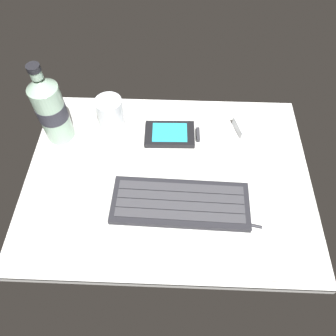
{
  "coord_description": "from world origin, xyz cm",
  "views": [
    {
      "loc": [
        1.46,
        -39.21,
        61.23
      ],
      "look_at": [
        0.0,
        0.0,
        3.0
      ],
      "focal_mm": 34.39,
      "sensor_mm": 36.0,
      "label": 1
    }
  ],
  "objects_px": {
    "juice_cup": "(111,115)",
    "water_bottle": "(51,109)",
    "keyboard": "(180,203)",
    "charger_block": "(250,126)",
    "stylus_pen": "(239,222)",
    "handheld_device": "(172,134)"
  },
  "relations": [
    {
      "from": "keyboard",
      "to": "stylus_pen",
      "type": "bearing_deg",
      "value": -16.91
    },
    {
      "from": "juice_cup",
      "to": "water_bottle",
      "type": "distance_m",
      "value": 0.14
    },
    {
      "from": "juice_cup",
      "to": "water_bottle",
      "type": "relative_size",
      "value": 0.41
    },
    {
      "from": "water_bottle",
      "to": "stylus_pen",
      "type": "height_order",
      "value": "water_bottle"
    },
    {
      "from": "juice_cup",
      "to": "stylus_pen",
      "type": "distance_m",
      "value": 0.39
    },
    {
      "from": "juice_cup",
      "to": "stylus_pen",
      "type": "height_order",
      "value": "juice_cup"
    },
    {
      "from": "keyboard",
      "to": "juice_cup",
      "type": "distance_m",
      "value": 0.28
    },
    {
      "from": "handheld_device",
      "to": "stylus_pen",
      "type": "distance_m",
      "value": 0.27
    },
    {
      "from": "keyboard",
      "to": "charger_block",
      "type": "distance_m",
      "value": 0.28
    },
    {
      "from": "water_bottle",
      "to": "juice_cup",
      "type": "bearing_deg",
      "value": 15.57
    },
    {
      "from": "water_bottle",
      "to": "charger_block",
      "type": "height_order",
      "value": "water_bottle"
    },
    {
      "from": "charger_block",
      "to": "stylus_pen",
      "type": "relative_size",
      "value": 0.74
    },
    {
      "from": "keyboard",
      "to": "stylus_pen",
      "type": "xyz_separation_m",
      "value": [
        0.12,
        -0.04,
        -0.0
      ]
    },
    {
      "from": "juice_cup",
      "to": "water_bottle",
      "type": "height_order",
      "value": "water_bottle"
    },
    {
      "from": "juice_cup",
      "to": "handheld_device",
      "type": "bearing_deg",
      "value": -10.88
    },
    {
      "from": "handheld_device",
      "to": "water_bottle",
      "type": "xyz_separation_m",
      "value": [
        -0.27,
        -0.01,
        0.08
      ]
    },
    {
      "from": "water_bottle",
      "to": "handheld_device",
      "type": "bearing_deg",
      "value": 1.09
    },
    {
      "from": "handheld_device",
      "to": "charger_block",
      "type": "relative_size",
      "value": 1.85
    },
    {
      "from": "handheld_device",
      "to": "water_bottle",
      "type": "height_order",
      "value": "water_bottle"
    },
    {
      "from": "water_bottle",
      "to": "keyboard",
      "type": "bearing_deg",
      "value": -31.74
    },
    {
      "from": "juice_cup",
      "to": "water_bottle",
      "type": "bearing_deg",
      "value": -164.43
    },
    {
      "from": "keyboard",
      "to": "stylus_pen",
      "type": "relative_size",
      "value": 3.08
    }
  ]
}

